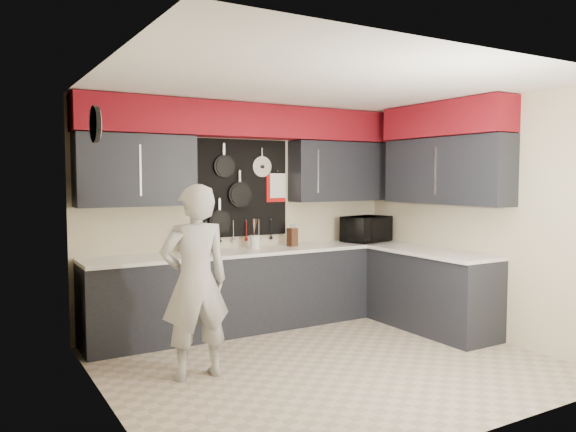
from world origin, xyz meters
TOP-DOWN VIEW (x-y plane):
  - ground at (0.00, 0.00)m, footprint 4.00×4.00m
  - back_wall_assembly at (0.01, 1.60)m, footprint 4.00×0.36m
  - right_wall_assembly at (1.85, 0.26)m, footprint 0.36×3.50m
  - left_wall_assembly at (-1.99, 0.02)m, footprint 0.05×3.50m
  - base_cabinets at (0.49, 1.13)m, footprint 3.95×2.20m
  - microwave at (1.58, 1.40)m, footprint 0.68×0.54m
  - knife_block at (0.52, 1.49)m, footprint 0.11×0.11m
  - utensil_crock at (0.02, 1.50)m, footprint 0.12×0.12m
  - coffee_maker at (-0.72, 1.50)m, footprint 0.18×0.21m
  - person at (-1.20, 0.27)m, footprint 0.63×0.43m

SIDE VIEW (x-z plane):
  - ground at x=0.00m, z-range 0.00..0.00m
  - base_cabinets at x=0.49m, z-range 0.00..0.92m
  - person at x=-1.20m, z-range 0.00..1.69m
  - utensil_crock at x=0.02m, z-range 0.92..1.08m
  - knife_block at x=0.52m, z-range 0.92..1.14m
  - coffee_maker at x=-0.72m, z-range 0.93..1.22m
  - microwave at x=1.58m, z-range 0.92..1.25m
  - left_wall_assembly at x=-1.99m, z-range 0.03..2.63m
  - right_wall_assembly at x=1.85m, z-range 0.64..3.24m
  - back_wall_assembly at x=0.01m, z-range 0.71..3.31m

